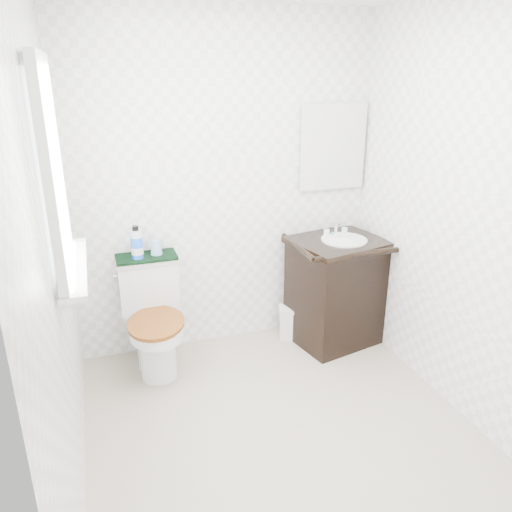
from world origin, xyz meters
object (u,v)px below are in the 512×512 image
toilet (153,322)px  cup (156,247)px  vanity (336,288)px  trash_bin (290,322)px  mouthwash_bottle (137,244)px

toilet → cup: cup is taller
toilet → vanity: bearing=-2.7°
trash_bin → mouthwash_bottle: size_ratio=1.16×
trash_bin → mouthwash_bottle: 1.35m
cup → mouthwash_bottle: bearing=-165.3°
toilet → trash_bin: size_ratio=2.95×
toilet → mouthwash_bottle: size_ratio=3.43×
mouthwash_bottle → cup: mouthwash_bottle is taller
vanity → mouthwash_bottle: size_ratio=4.08×
trash_bin → cup: 1.21m
vanity → trash_bin: vanity is taller
trash_bin → mouthwash_bottle: (-1.11, 0.04, 0.76)m
trash_bin → cup: bearing=175.8°
toilet → cup: size_ratio=7.77×
mouthwash_bottle → cup: bearing=14.7°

